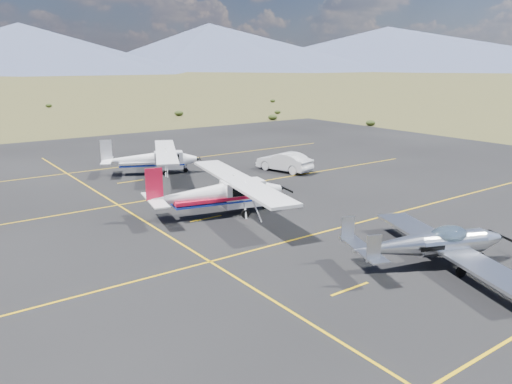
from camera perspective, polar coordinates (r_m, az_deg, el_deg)
name	(u,v)px	position (r m, az deg, el deg)	size (l,w,h in m)	color
ground	(341,247)	(24.13, 9.65, -6.17)	(1600.00, 1600.00, 0.00)	#383D1C
apron	(255,212)	(29.18, -0.12, -2.27)	(72.00, 72.00, 0.02)	black
aircraft_low_wing	(433,244)	(22.54, 19.59, -5.61)	(7.12, 9.57, 2.11)	silver
aircraft_cessna	(220,192)	(28.28, -4.17, -0.02)	(7.58, 12.05, 3.04)	white
aircraft_plain	(152,158)	(39.65, -11.83, 3.77)	(7.97, 10.57, 2.77)	white
sedan	(284,162)	(39.93, 3.25, 3.48)	(1.63, 4.66, 1.54)	silver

